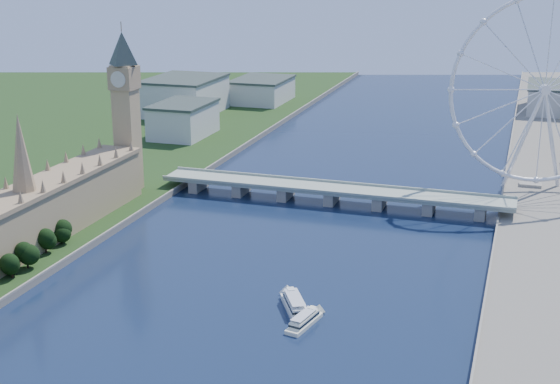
% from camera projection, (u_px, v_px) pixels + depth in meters
% --- Properties ---
extents(parliament_range, '(24.00, 200.00, 70.00)m').
position_uv_depth(parliament_range, '(27.00, 218.00, 398.42)').
color(parliament_range, tan).
rests_on(parliament_range, ground).
extents(big_ben, '(20.02, 20.02, 110.00)m').
position_uv_depth(big_ben, '(125.00, 91.00, 482.71)').
color(big_ben, tan).
rests_on(big_ben, ground).
extents(westminster_bridge, '(220.00, 22.00, 9.50)m').
position_uv_depth(westminster_bridge, '(332.00, 192.00, 482.69)').
color(westminster_bridge, gray).
rests_on(westminster_bridge, ground).
extents(london_eye, '(113.60, 39.12, 124.30)m').
position_uv_depth(london_eye, '(545.00, 90.00, 479.88)').
color(london_eye, silver).
rests_on(london_eye, ground).
extents(city_skyline, '(505.00, 280.00, 32.00)m').
position_uv_depth(city_skyline, '(445.00, 105.00, 704.95)').
color(city_skyline, beige).
rests_on(city_skyline, ground).
extents(tour_boat_near, '(21.59, 30.46, 6.74)m').
position_uv_depth(tour_boat_near, '(295.00, 310.00, 337.58)').
color(tour_boat_near, silver).
rests_on(tour_boat_near, ground).
extents(tour_boat_far, '(11.69, 26.44, 5.63)m').
position_uv_depth(tour_boat_far, '(304.00, 325.00, 323.91)').
color(tour_boat_far, white).
rests_on(tour_boat_far, ground).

